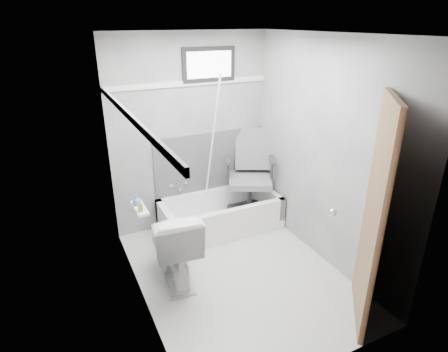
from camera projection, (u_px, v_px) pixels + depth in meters
floor at (238, 274)px, 3.99m from camera, size 2.60×2.60×0.00m
ceiling at (242, 34)px, 3.06m from camera, size 2.60×2.60×0.00m
wall_back at (191, 134)px, 4.61m from camera, size 2.00×0.02×2.40m
wall_front at (333, 236)px, 2.45m from camera, size 2.00×0.02×2.40m
wall_left at (134, 189)px, 3.13m from camera, size 0.02×2.60×2.40m
wall_right at (324, 154)px, 3.93m from camera, size 0.02×2.60×2.40m
bathtub at (221, 214)px, 4.78m from camera, size 1.50×0.70×0.42m
office_chair at (250, 174)px, 4.80m from camera, size 0.85×0.85×1.10m
toilet at (174, 244)px, 3.78m from camera, size 0.57×0.89×0.82m
door at (426, 228)px, 2.93m from camera, size 0.78×0.78×2.00m
window at (209, 64)px, 4.38m from camera, size 0.66×0.04×0.40m
backerboard at (210, 162)px, 4.86m from camera, size 1.50×0.02×0.78m
trim_back at (189, 83)px, 4.36m from camera, size 2.00×0.02×0.06m
trim_left at (129, 116)px, 2.90m from camera, size 0.02×2.60×0.06m
pole at (211, 149)px, 4.54m from camera, size 0.02×0.57×1.88m
shelf at (140, 208)px, 3.45m from camera, size 0.10×0.32×0.02m
soap_bottle_a at (140, 206)px, 3.35m from camera, size 0.05×0.05×0.10m
soap_bottle_b at (137, 200)px, 3.47m from camera, size 0.08×0.08×0.10m
faucet at (179, 186)px, 4.76m from camera, size 0.26×0.10×0.16m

